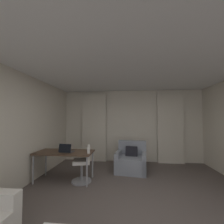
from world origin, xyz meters
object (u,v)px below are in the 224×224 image
(armchair, at_px, (131,161))
(laptop, at_px, (66,150))
(desk, at_px, (65,154))
(desk_chair, at_px, (83,166))

(armchair, xyz_separation_m, laptop, (-1.62, -0.93, 0.48))
(armchair, xyz_separation_m, desk, (-1.70, -0.84, 0.38))
(desk, distance_m, laptop, 0.16)
(desk, height_order, laptop, laptop)
(armchair, height_order, laptop, laptop)
(desk_chair, bearing_deg, armchair, 35.68)
(desk_chair, relative_size, laptop, 2.54)
(desk_chair, height_order, laptop, laptop)
(desk, height_order, desk_chair, desk_chair)
(desk, bearing_deg, desk_chair, -2.74)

